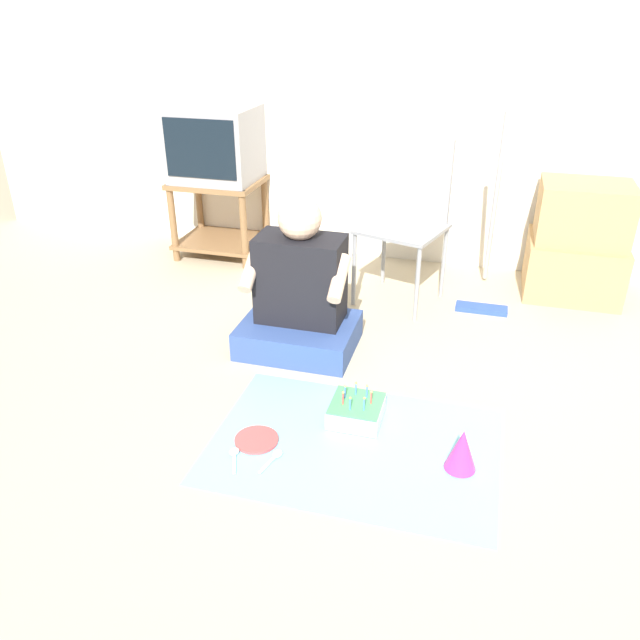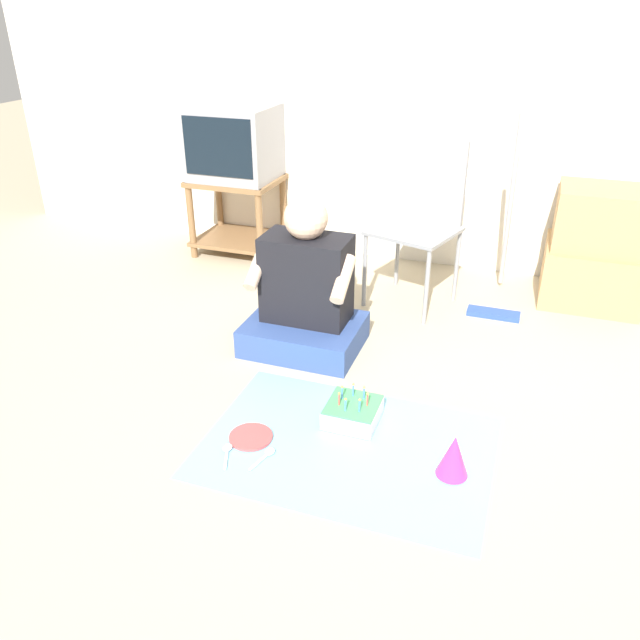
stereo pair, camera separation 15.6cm
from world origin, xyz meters
name	(u,v)px [view 1 (the left image)]	position (x,y,z in m)	size (l,w,h in m)	color
ground_plane	(361,463)	(0.00, 0.00, 0.00)	(16.00, 16.00, 0.00)	tan
wall_back	(446,51)	(0.00, 2.11, 1.27)	(6.40, 0.06, 2.55)	silver
tv_stand	(220,211)	(-1.36, 1.85, 0.30)	(0.55, 0.45, 0.51)	olive
tv	(215,144)	(-1.36, 1.85, 0.73)	(0.51, 0.44, 0.45)	#99999E
folding_chair	(410,211)	(-0.07, 1.52, 0.51)	(0.52, 0.50, 0.89)	gray
cardboard_box_stack	(578,244)	(0.85, 1.81, 0.31)	(0.52, 0.47, 0.65)	tan
dust_mop	(489,253)	(0.37, 1.54, 0.30)	(0.28, 0.48, 1.08)	#2D4CB2
person_seated	(300,294)	(-0.48, 0.79, 0.28)	(0.55, 0.43, 0.83)	#334C8C
party_cloth	(354,445)	(-0.05, 0.09, 0.00)	(1.10, 0.77, 0.01)	#7FC6E0
birthday_cake	(356,410)	(-0.08, 0.26, 0.05)	(0.21, 0.21, 0.14)	silver
party_hat_blue	(462,449)	(0.36, 0.06, 0.09)	(0.12, 0.12, 0.17)	#CC338C
paper_plate	(256,440)	(-0.42, 0.01, 0.01)	(0.17, 0.17, 0.01)	#D84C4C
plastic_spoon_near	(275,456)	(-0.32, -0.06, 0.01)	(0.05, 0.14, 0.01)	white
plastic_spoon_far	(234,454)	(-0.47, -0.10, 0.01)	(0.07, 0.14, 0.01)	white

